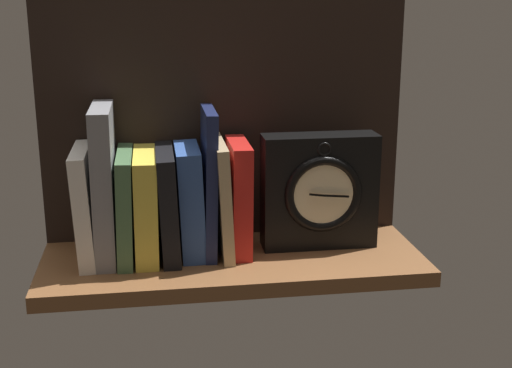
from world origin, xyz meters
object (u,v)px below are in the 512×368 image
object	(u,v)px
book_white_catcher	(86,205)
book_navy_bierce	(209,182)
book_green_romantic	(125,205)
book_black_skeptic	(168,203)
book_gray_chess	(105,184)
book_yellow_seinlanguage	(146,205)
book_blue_modern	(190,201)
book_tan_shortstories	(222,197)
framed_clock	(320,191)
book_red_requiem	(239,197)

from	to	relation	value
book_white_catcher	book_navy_bierce	size ratio (longest dim) A/B	0.76
book_green_romantic	book_black_skeptic	bearing A→B (deg)	0.00
book_gray_chess	book_navy_bierce	size ratio (longest dim) A/B	1.04
book_white_catcher	book_gray_chess	size ratio (longest dim) A/B	0.73
book_yellow_seinlanguage	book_navy_bierce	size ratio (longest dim) A/B	0.71
book_blue_modern	book_tan_shortstories	size ratio (longest dim) A/B	0.96
book_green_romantic	book_navy_bierce	xyz separation A→B (cm)	(13.72, 0.00, 3.37)
book_black_skeptic	book_tan_shortstories	bearing A→B (deg)	0.00
book_green_romantic	book_tan_shortstories	size ratio (longest dim) A/B	0.92
book_green_romantic	book_black_skeptic	world-z (taller)	book_black_skeptic
book_gray_chess	framed_clock	size ratio (longest dim) A/B	1.29
book_red_requiem	framed_clock	size ratio (longest dim) A/B	0.96
book_red_requiem	book_black_skeptic	bearing A→B (deg)	180.00
book_blue_modern	book_red_requiem	size ratio (longest dim) A/B	0.97
book_navy_bierce	book_red_requiem	world-z (taller)	book_navy_bierce
book_yellow_seinlanguage	book_navy_bierce	xyz separation A→B (cm)	(10.38, 0.00, 3.46)
framed_clock	book_black_skeptic	bearing A→B (deg)	179.34
book_green_romantic	book_blue_modern	bearing A→B (deg)	0.00
book_black_skeptic	book_navy_bierce	size ratio (longest dim) A/B	0.73
book_navy_bierce	framed_clock	distance (cm)	18.91
book_green_romantic	book_navy_bierce	distance (cm)	14.12
book_red_requiem	book_tan_shortstories	bearing A→B (deg)	180.00
book_yellow_seinlanguage	framed_clock	distance (cm)	29.17
book_white_catcher	book_green_romantic	size ratio (longest dim) A/B	1.05
book_gray_chess	book_yellow_seinlanguage	size ratio (longest dim) A/B	1.45
book_black_skeptic	book_white_catcher	bearing A→B (deg)	180.00
book_blue_modern	book_navy_bierce	world-z (taller)	book_navy_bierce
book_gray_chess	book_red_requiem	xyz separation A→B (cm)	(21.78, 0.00, -3.20)
book_yellow_seinlanguage	book_navy_bierce	distance (cm)	10.94
book_black_skeptic	book_red_requiem	bearing A→B (deg)	0.00
book_white_catcher	book_blue_modern	size ratio (longest dim) A/B	1.01
book_blue_modern	book_tan_shortstories	distance (cm)	5.32
book_white_catcher	book_navy_bierce	xyz separation A→B (cm)	(20.05, 0.00, 2.93)
book_gray_chess	book_black_skeptic	world-z (taller)	book_gray_chess
book_blue_modern	book_tan_shortstories	bearing A→B (deg)	0.00
book_white_catcher	book_yellow_seinlanguage	size ratio (longest dim) A/B	1.06
book_gray_chess	book_yellow_seinlanguage	distance (cm)	7.55
book_tan_shortstories	book_red_requiem	bearing A→B (deg)	0.00
book_gray_chess	book_blue_modern	distance (cm)	14.11
book_gray_chess	book_red_requiem	world-z (taller)	book_gray_chess
book_yellow_seinlanguage	book_tan_shortstories	bearing A→B (deg)	0.00
book_gray_chess	book_navy_bierce	distance (cm)	16.85
book_yellow_seinlanguage	book_blue_modern	size ratio (longest dim) A/B	0.95
book_red_requiem	book_gray_chess	bearing A→B (deg)	180.00
book_yellow_seinlanguage	book_red_requiem	size ratio (longest dim) A/B	0.93
book_black_skeptic	book_blue_modern	distance (cm)	3.67
book_tan_shortstories	framed_clock	distance (cm)	16.63
book_black_skeptic	book_blue_modern	world-z (taller)	book_blue_modern
book_gray_chess	book_tan_shortstories	size ratio (longest dim) A/B	1.33
book_black_skeptic	framed_clock	bearing A→B (deg)	-0.66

